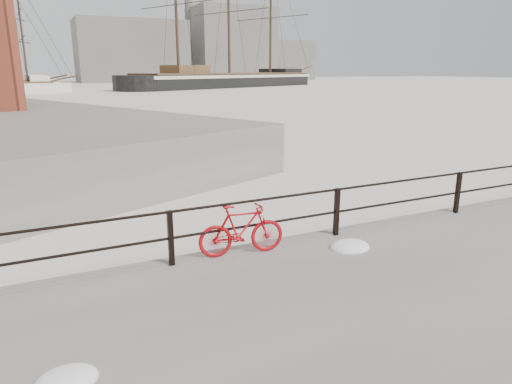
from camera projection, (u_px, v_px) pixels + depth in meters
name	position (u px, v px, depth m)	size (l,w,h in m)	color
ground	(449.00, 225.00, 11.22)	(400.00, 400.00, 0.00)	white
guardrail	(458.00, 193.00, 10.87)	(28.00, 0.10, 1.00)	black
bicycle	(241.00, 230.00, 8.40)	(1.61, 0.24, 0.97)	#AE0B12
barque_black	(230.00, 87.00, 99.76)	(63.96, 20.93, 35.91)	black
industrial_west	(131.00, 52.00, 139.05)	(32.00, 18.00, 18.00)	gray
industrial_mid	(231.00, 45.00, 157.30)	(26.00, 20.00, 24.00)	gray
industrial_east	(282.00, 61.00, 172.60)	(20.00, 16.00, 14.00)	gray
smokestack	(189.00, 13.00, 153.60)	(2.80, 2.80, 44.00)	gray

